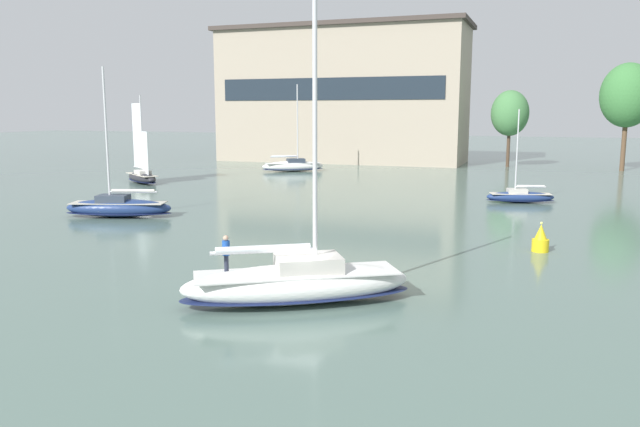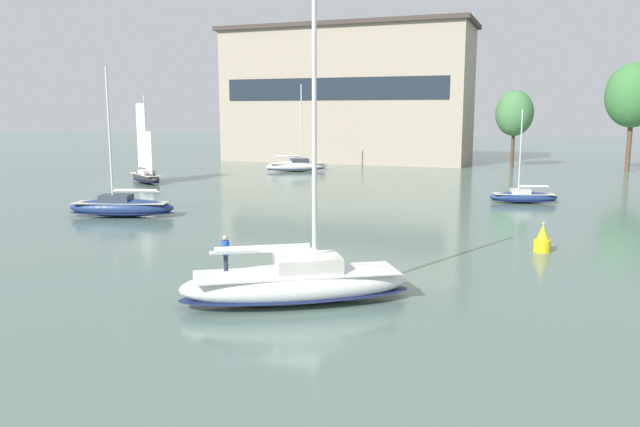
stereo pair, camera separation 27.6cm
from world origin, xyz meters
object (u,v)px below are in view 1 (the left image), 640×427
object	(u,v)px
sailboat_moored_mid_channel	(520,196)
sailboat_moored_outer_mooring	(293,166)
tree_shore_left	(510,113)
tree_shore_center	(628,96)
sailboat_moored_far_slip	(142,176)
sailboat_main	(298,282)
channel_buoy	(541,240)
sailboat_moored_near_marina	(118,207)

from	to	relation	value
sailboat_moored_mid_channel	sailboat_moored_outer_mooring	xyz separation A→B (m)	(-32.04, 21.15, 0.24)
tree_shore_left	tree_shore_center	distance (m)	16.28
tree_shore_left	sailboat_moored_far_slip	xyz separation A→B (m)	(-39.94, -38.30, -7.35)
tree_shore_left	sailboat_main	world-z (taller)	sailboat_main
sailboat_main	tree_shore_left	bearing A→B (deg)	86.72
sailboat_main	sailboat_moored_far_slip	bearing A→B (deg)	133.39
tree_shore_left	channel_buoy	world-z (taller)	tree_shore_left
sailboat_main	sailboat_moored_near_marina	bearing A→B (deg)	143.86
tree_shore_center	sailboat_moored_outer_mooring	bearing A→B (deg)	-158.82
sailboat_main	sailboat_moored_outer_mooring	size ratio (longest dim) A/B	1.17
sailboat_moored_far_slip	channel_buoy	distance (m)	51.10
sailboat_moored_mid_channel	sailboat_moored_outer_mooring	world-z (taller)	sailboat_moored_outer_mooring
sailboat_moored_far_slip	sailboat_moored_mid_channel	bearing A→B (deg)	-1.93
sailboat_moored_outer_mooring	sailboat_main	bearing A→B (deg)	-67.23
sailboat_moored_near_marina	sailboat_moored_mid_channel	world-z (taller)	sailboat_moored_near_marina
tree_shore_left	sailboat_main	bearing A→B (deg)	-93.28
tree_shore_left	sailboat_moored_far_slip	bearing A→B (deg)	-136.20
sailboat_moored_mid_channel	channel_buoy	xyz separation A→B (m)	(2.15, -21.38, 0.14)
sailboat_moored_mid_channel	channel_buoy	world-z (taller)	sailboat_moored_mid_channel
sailboat_moored_near_marina	sailboat_moored_outer_mooring	distance (m)	40.92
sailboat_main	sailboat_moored_outer_mooring	world-z (taller)	sailboat_main
sailboat_moored_near_marina	sailboat_moored_far_slip	xyz separation A→B (m)	(-13.07, 21.20, 0.04)
sailboat_moored_mid_channel	sailboat_moored_outer_mooring	bearing A→B (deg)	146.57
sailboat_moored_outer_mooring	channel_buoy	size ratio (longest dim) A/B	6.60
sailboat_moored_far_slip	channel_buoy	size ratio (longest dim) A/B	5.60
channel_buoy	sailboat_moored_mid_channel	bearing A→B (deg)	95.73
sailboat_moored_mid_channel	sailboat_moored_far_slip	distance (m)	43.59
sailboat_moored_outer_mooring	sailboat_moored_near_marina	bearing A→B (deg)	-87.84
sailboat_moored_mid_channel	channel_buoy	distance (m)	21.49
tree_shore_left	sailboat_moored_outer_mooring	world-z (taller)	sailboat_moored_outer_mooring
sailboat_moored_near_marina	channel_buoy	distance (m)	32.68
sailboat_moored_near_marina	tree_shore_left	bearing A→B (deg)	65.70
tree_shore_left	sailboat_moored_near_marina	bearing A→B (deg)	-114.30
sailboat_moored_mid_channel	channel_buoy	size ratio (longest dim) A/B	4.69
sailboat_moored_near_marina	sailboat_moored_far_slip	bearing A→B (deg)	121.64
tree_shore_center	sailboat_moored_mid_channel	distance (m)	41.58
tree_shore_center	sailboat_moored_near_marina	xyz separation A→B (m)	(-42.89, -58.10, -9.93)
tree_shore_center	sailboat_moored_mid_channel	bearing A→B (deg)	-107.91
sailboat_main	sailboat_moored_far_slip	distance (m)	51.80
tree_shore_center	channel_buoy	world-z (taller)	tree_shore_center
sailboat_main	sailboat_moored_near_marina	size ratio (longest dim) A/B	1.19
sailboat_main	sailboat_moored_near_marina	xyz separation A→B (m)	(-22.52, 16.44, -0.16)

